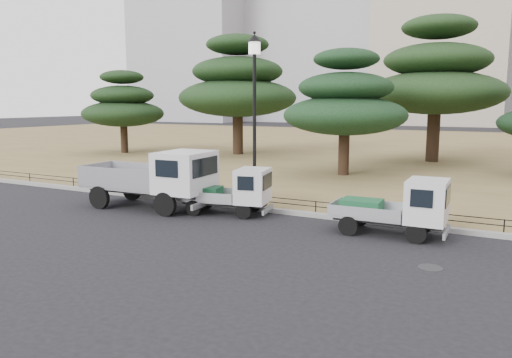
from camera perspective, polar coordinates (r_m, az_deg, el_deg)
The scene contains 14 objects.
ground at distance 16.33m, azimuth -3.28°, elevation -5.46°, with size 220.00×220.00×0.00m, color black.
lawn at distance 45.08m, azimuth 17.18°, elevation 3.36°, with size 120.00×56.00×0.15m, color olive.
curb at distance 18.53m, azimuth 0.86°, elevation -3.48°, with size 120.00×0.25×0.16m, color gray.
truck_large at distance 19.23m, azimuth -11.49°, elevation 0.31°, with size 5.21×2.28×2.23m.
truck_kei_front at distance 17.94m, azimuth -2.76°, elevation -1.43°, with size 3.38×1.93×1.69m.
truck_kei_rear at distance 15.66m, azimuth 15.88°, elevation -3.09°, with size 3.41×1.53×1.77m.
street_lamp at distance 18.63m, azimuth -0.18°, elevation 9.98°, with size 0.56×0.56×6.29m.
pipe_fence at distance 18.59m, azimuth 1.08°, elevation -2.31°, with size 38.00×0.04×0.40m.
tarp_pile at distance 23.16m, azimuth -15.06°, elevation -0.26°, with size 1.39×1.08×0.87m.
manhole at distance 13.10m, azimuth 19.29°, elevation -9.54°, with size 0.60×0.60×0.01m, color #2D2D30.
pine_west_far at distance 39.90m, azimuth -14.96°, elevation 8.13°, with size 6.22×6.22×6.28m.
pine_west_near at distance 37.50m, azimuth -2.11°, elevation 10.58°, with size 8.77×8.77×8.77m.
pine_center_left at distance 26.97m, azimuth 10.15°, elevation 8.57°, with size 6.53×6.53×6.64m.
pine_center_right at distance 34.74m, azimuth 19.89°, elevation 10.80°, with size 8.79×8.79×9.33m.
Camera 1 is at (8.17, -13.56, 4.00)m, focal length 35.00 mm.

